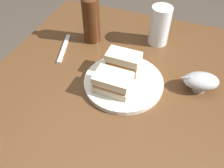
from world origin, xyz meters
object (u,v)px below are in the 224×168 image
object	(u,v)px
plate	(124,82)
gravy_boat	(201,81)
cider_bottle	(91,16)
sandwich_half_right	(113,82)
sandwich_half_left	(123,62)
pint_glass	(159,28)
fork	(64,48)

from	to	relation	value
plate	gravy_boat	world-z (taller)	gravy_boat
gravy_boat	cider_bottle	xyz separation A→B (m)	(-0.14, -0.45, 0.07)
sandwich_half_right	cider_bottle	world-z (taller)	cider_bottle
plate	sandwich_half_left	world-z (taller)	sandwich_half_left
sandwich_half_right	cider_bottle	distance (m)	0.32
cider_bottle	pint_glass	bearing A→B (deg)	106.93
sandwich_half_right	fork	bearing A→B (deg)	-119.72
sandwich_half_left	plate	bearing A→B (deg)	20.24
gravy_boat	cider_bottle	distance (m)	0.47
pint_glass	gravy_boat	distance (m)	0.29
sandwich_half_right	gravy_boat	world-z (taller)	sandwich_half_right
sandwich_half_left	fork	size ratio (longest dim) A/B	0.66
sandwich_half_right	sandwich_half_left	bearing A→B (deg)	178.80
sandwich_half_right	fork	world-z (taller)	sandwich_half_right
sandwich_half_left	gravy_boat	size ratio (longest dim) A/B	0.87
sandwich_half_left	gravy_boat	distance (m)	0.26
plate	cider_bottle	distance (m)	0.30
plate	fork	distance (m)	0.30
plate	sandwich_half_right	world-z (taller)	sandwich_half_right
gravy_boat	fork	distance (m)	0.53
pint_glass	plate	bearing A→B (deg)	-11.11
sandwich_half_left	cider_bottle	size ratio (longest dim) A/B	0.42
sandwich_half_right	fork	distance (m)	0.31
plate	cider_bottle	xyz separation A→B (m)	(-0.20, -0.20, 0.10)
gravy_boat	fork	world-z (taller)	gravy_boat
cider_bottle	fork	size ratio (longest dim) A/B	1.58
cider_bottle	plate	bearing A→B (deg)	45.57
gravy_boat	cider_bottle	bearing A→B (deg)	-106.93
sandwich_half_right	pint_glass	bearing A→B (deg)	167.04
gravy_boat	cider_bottle	size ratio (longest dim) A/B	0.48
sandwich_half_left	gravy_boat	bearing A→B (deg)	92.77
pint_glass	fork	distance (m)	0.39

